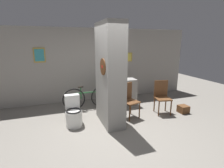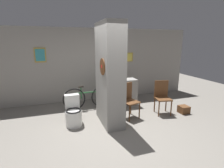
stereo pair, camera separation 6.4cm
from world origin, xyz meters
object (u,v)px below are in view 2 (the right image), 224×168
object	(u,v)px
chair_near_pillar	(128,99)
bottle_tall	(113,78)
bicycle	(88,97)
toilet	(73,113)
chair_by_doorway	(162,96)

from	to	relation	value
chair_near_pillar	bottle_tall	distance (m)	1.04
chair_near_pillar	bicycle	xyz separation A→B (m)	(-0.96, 1.02, -0.18)
toilet	chair_by_doorway	bearing A→B (deg)	-0.93
chair_near_pillar	chair_by_doorway	distance (m)	1.08
bicycle	toilet	bearing A→B (deg)	-120.25
toilet	bicycle	xyz separation A→B (m)	(0.60, 1.02, 0.05)
chair_by_doorway	bicycle	bearing A→B (deg)	164.62
bicycle	bottle_tall	world-z (taller)	bottle_tall
toilet	bicycle	world-z (taller)	same
chair_near_pillar	chair_by_doorway	bearing A→B (deg)	-19.28
toilet	chair_near_pillar	world-z (taller)	chair_near_pillar
chair_near_pillar	bicycle	size ratio (longest dim) A/B	0.61
chair_by_doorway	bottle_tall	world-z (taller)	bottle_tall
toilet	chair_near_pillar	size ratio (longest dim) A/B	0.77
chair_near_pillar	chair_by_doorway	xyz separation A→B (m)	(1.08, -0.05, 0.00)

